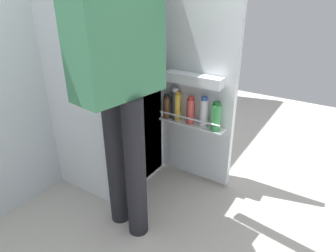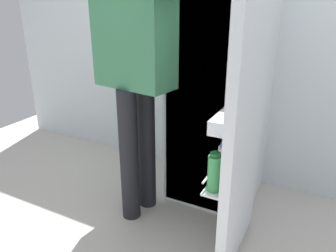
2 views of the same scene
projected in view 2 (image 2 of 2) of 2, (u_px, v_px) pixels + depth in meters
ground_plane at (186, 231)px, 2.09m from camera, size 5.19×5.19×0.00m
kitchen_wall at (241, 4)px, 2.32m from camera, size 4.40×0.10×2.68m
refrigerator at (223, 84)px, 2.17m from camera, size 0.65×1.14×1.71m
person at (136, 54)px, 1.91m from camera, size 0.59×0.85×1.76m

